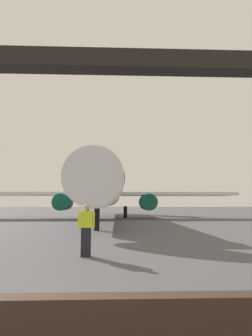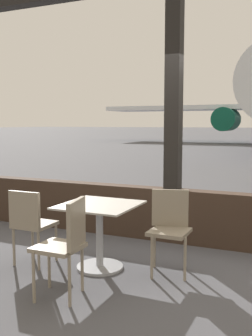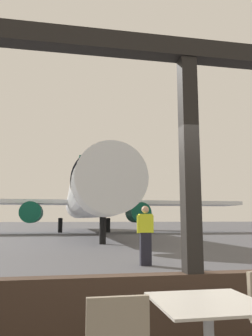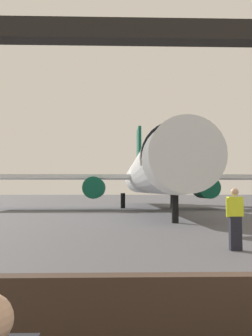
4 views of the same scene
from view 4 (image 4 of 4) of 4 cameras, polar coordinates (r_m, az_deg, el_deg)
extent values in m
plane|color=#4C4C51|center=(44.18, 1.59, -5.81)|extent=(220.00, 220.00, 0.00)
cylinder|color=silver|center=(33.64, 3.63, -0.96)|extent=(3.59, 31.63, 3.59)
cone|color=silver|center=(16.71, 8.96, 1.80)|extent=(3.41, 2.60, 3.41)
cylinder|color=black|center=(18.59, 7.89, 1.71)|extent=(3.66, 0.90, 3.66)
cube|color=silver|center=(33.92, -10.49, -1.44)|extent=(14.82, 4.20, 0.36)
cube|color=silver|center=(35.38, 17.16, -1.42)|extent=(14.82, 4.20, 0.36)
cylinder|color=#0C4C38|center=(32.14, -5.05, -3.15)|extent=(1.90, 3.20, 1.90)
cylinder|color=#0C4C38|center=(33.08, 12.52, -3.09)|extent=(1.90, 3.20, 1.90)
cube|color=#0C4C38|center=(48.23, 2.06, 3.22)|extent=(0.36, 4.40, 5.20)
cylinder|color=black|center=(18.83, 7.81, -6.48)|extent=(0.36, 0.36, 1.44)
cylinder|color=black|center=(34.50, -0.50, -5.22)|extent=(0.44, 0.44, 1.44)
cylinder|color=black|center=(34.93, 7.43, -5.17)|extent=(0.44, 0.44, 1.44)
cube|color=black|center=(10.63, 16.99, -9.91)|extent=(0.32, 0.20, 0.95)
cube|color=yellow|center=(10.57, 16.92, -5.87)|extent=(0.40, 0.22, 0.55)
sphere|color=tan|center=(10.56, 16.88, -3.67)|extent=(0.22, 0.22, 0.22)
cylinder|color=yellow|center=(10.71, 17.96, -5.95)|extent=(0.09, 0.09, 0.52)
cylinder|color=yellow|center=(10.43, 15.85, -6.06)|extent=(0.09, 0.09, 0.52)
camera|label=1|loc=(4.47, 75.64, 0.09)|focal=27.98mm
camera|label=2|loc=(4.19, 102.56, 0.08)|focal=42.36mm
camera|label=3|loc=(1.00, 75.71, -19.02)|focal=35.67mm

